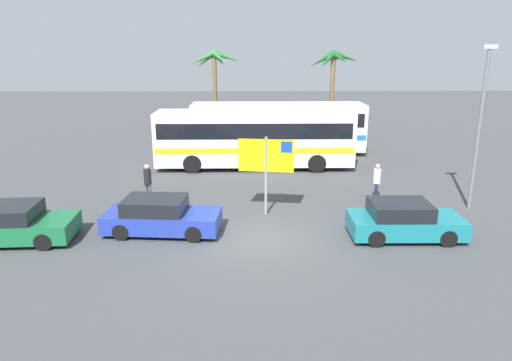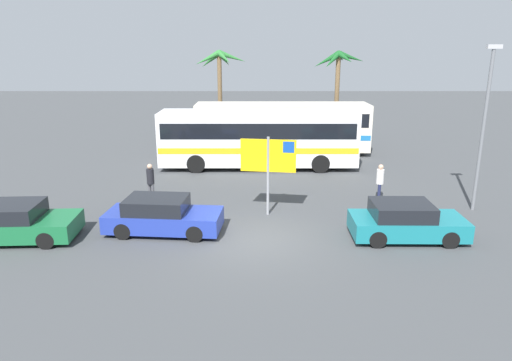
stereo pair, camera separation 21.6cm
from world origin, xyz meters
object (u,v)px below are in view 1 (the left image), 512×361
(bus_rear_coach, at_px, (278,126))
(car_teal, at_px, (404,221))
(pedestrian_crossing_lot, at_px, (377,179))
(bus_front_coach, at_px, (254,136))
(pedestrian_by_bus, at_px, (148,180))
(car_green, at_px, (12,224))
(ferry_sign, at_px, (267,159))
(car_blue, at_px, (160,216))

(bus_rear_coach, relative_size, car_teal, 2.76)
(car_teal, bearing_deg, pedestrian_crossing_lot, 88.68)
(bus_front_coach, height_order, car_teal, bus_front_coach)
(bus_front_coach, bearing_deg, pedestrian_by_bus, -127.21)
(bus_front_coach, distance_m, bus_rear_coach, 4.05)
(car_green, bearing_deg, ferry_sign, 13.21)
(car_teal, distance_m, pedestrian_crossing_lot, 4.19)
(ferry_sign, bearing_deg, bus_rear_coach, 92.85)
(car_teal, relative_size, car_green, 0.95)
(bus_front_coach, xyz_separation_m, car_green, (-8.55, -10.40, -1.15))
(bus_front_coach, relative_size, car_blue, 2.54)
(bus_rear_coach, relative_size, car_green, 2.62)
(ferry_sign, bearing_deg, pedestrian_by_bus, 170.81)
(bus_rear_coach, bearing_deg, pedestrian_crossing_lot, -69.19)
(car_green, height_order, pedestrian_by_bus, pedestrian_by_bus)
(bus_rear_coach, height_order, pedestrian_crossing_lot, bus_rear_coach)
(bus_front_coach, xyz_separation_m, ferry_sign, (0.40, -7.83, 0.54))
(ferry_sign, distance_m, car_blue, 4.69)
(car_green, bearing_deg, pedestrian_crossing_lot, 14.28)
(pedestrian_by_bus, bearing_deg, ferry_sign, 102.04)
(bus_front_coach, relative_size, ferry_sign, 3.40)
(car_blue, bearing_deg, bus_front_coach, 74.90)
(pedestrian_crossing_lot, relative_size, pedestrian_by_bus, 0.98)
(car_blue, bearing_deg, ferry_sign, 30.54)
(car_teal, distance_m, car_green, 13.71)
(pedestrian_by_bus, bearing_deg, bus_front_coach, 172.43)
(car_blue, distance_m, pedestrian_by_bus, 3.72)
(car_green, distance_m, pedestrian_by_bus, 5.70)
(car_blue, height_order, pedestrian_crossing_lot, pedestrian_crossing_lot)
(car_blue, relative_size, pedestrian_crossing_lot, 2.55)
(bus_front_coach, relative_size, pedestrian_crossing_lot, 6.47)
(pedestrian_crossing_lot, bearing_deg, pedestrian_by_bus, -166.20)
(ferry_sign, distance_m, car_green, 9.47)
(bus_rear_coach, xyz_separation_m, car_blue, (-5.07, -13.47, -1.15))
(bus_front_coach, height_order, car_green, bus_front_coach)
(ferry_sign, relative_size, pedestrian_crossing_lot, 1.91)
(bus_front_coach, distance_m, car_green, 13.52)
(bus_rear_coach, bearing_deg, ferry_sign, -95.56)
(bus_rear_coach, xyz_separation_m, pedestrian_crossing_lot, (3.76, -9.89, -0.79))
(bus_front_coach, distance_m, pedestrian_crossing_lot, 8.15)
(ferry_sign, bearing_deg, car_blue, -145.96)
(car_teal, xyz_separation_m, car_green, (-13.71, -0.09, 0.00))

